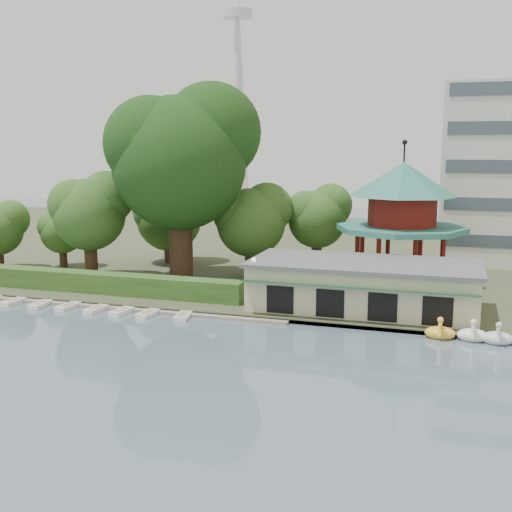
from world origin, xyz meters
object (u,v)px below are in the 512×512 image
at_px(dock, 98,305).
at_px(boathouse, 364,285).
at_px(big_tree, 182,153).
at_px(pavilion, 402,211).

height_order(dock, boathouse, boathouse).
relative_size(dock, big_tree, 1.76).
height_order(pavilion, big_tree, big_tree).
bearing_deg(big_tree, dock, -106.10).
bearing_deg(boathouse, pavilion, 78.72).
distance_m(boathouse, big_tree, 22.44).
relative_size(pavilion, big_tree, 0.70).
bearing_deg(dock, big_tree, 73.90).
height_order(dock, pavilion, pavilion).
height_order(boathouse, big_tree, big_tree).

